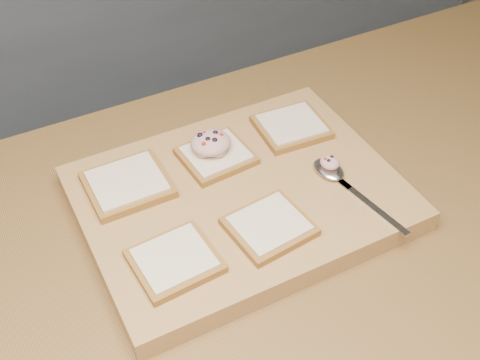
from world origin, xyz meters
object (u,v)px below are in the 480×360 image
object	(u,v)px
cutting_board	(240,198)
tuna_salad_dollop	(211,142)
spoon	(335,175)
bread_far_center	(216,156)

from	to	relation	value
cutting_board	tuna_salad_dollop	distance (m)	0.11
cutting_board	spoon	size ratio (longest dim) A/B	2.44
cutting_board	spoon	world-z (taller)	spoon
bread_far_center	tuna_salad_dollop	world-z (taller)	tuna_salad_dollop
bread_far_center	tuna_salad_dollop	size ratio (longest dim) A/B	1.75
cutting_board	bread_far_center	world-z (taller)	bread_far_center
bread_far_center	spoon	world-z (taller)	bread_far_center
cutting_board	spoon	distance (m)	0.16
bread_far_center	spoon	bearing A→B (deg)	-40.73
cutting_board	tuna_salad_dollop	size ratio (longest dim) A/B	7.35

